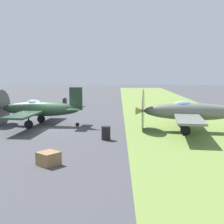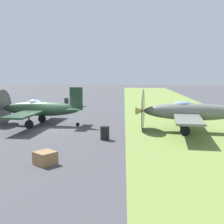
{
  "view_description": "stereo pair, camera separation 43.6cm",
  "coord_description": "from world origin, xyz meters",
  "px_view_note": "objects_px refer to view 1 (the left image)",
  "views": [
    {
      "loc": [
        -23.94,
        -5.42,
        4.51
      ],
      "look_at": [
        0.02,
        -4.93,
        1.32
      ],
      "focal_mm": 49.09,
      "sensor_mm": 36.0,
      "label": 1
    },
    {
      "loc": [
        -23.92,
        -5.85,
        4.51
      ],
      "look_at": [
        0.02,
        -4.93,
        1.32
      ],
      "focal_mm": 49.09,
      "sensor_mm": 36.0,
      "label": 2
    }
  ],
  "objects_px": {
    "ground_crew_chief": "(65,104)",
    "supply_crate": "(49,158)",
    "airplane_lead": "(39,109)",
    "airplane_wingman": "(189,112)",
    "fuel_drum": "(106,133)"
  },
  "relations": [
    {
      "from": "airplane_wingman",
      "to": "ground_crew_chief",
      "type": "height_order",
      "value": "airplane_wingman"
    },
    {
      "from": "airplane_wingman",
      "to": "supply_crate",
      "type": "distance_m",
      "value": 12.22
    },
    {
      "from": "airplane_lead",
      "to": "supply_crate",
      "type": "relative_size",
      "value": 10.55
    },
    {
      "from": "ground_crew_chief",
      "to": "fuel_drum",
      "type": "xyz_separation_m",
      "value": [
        -14.09,
        -5.18,
        -0.46
      ]
    },
    {
      "from": "airplane_lead",
      "to": "airplane_wingman",
      "type": "distance_m",
      "value": 12.15
    },
    {
      "from": "ground_crew_chief",
      "to": "fuel_drum",
      "type": "relative_size",
      "value": 1.92
    },
    {
      "from": "airplane_lead",
      "to": "ground_crew_chief",
      "type": "bearing_deg",
      "value": 1.84
    },
    {
      "from": "airplane_lead",
      "to": "supply_crate",
      "type": "height_order",
      "value": "airplane_lead"
    },
    {
      "from": "ground_crew_chief",
      "to": "supply_crate",
      "type": "bearing_deg",
      "value": 42.23
    },
    {
      "from": "airplane_lead",
      "to": "fuel_drum",
      "type": "height_order",
      "value": "airplane_lead"
    },
    {
      "from": "airplane_wingman",
      "to": "fuel_drum",
      "type": "bearing_deg",
      "value": 123.34
    },
    {
      "from": "airplane_lead",
      "to": "fuel_drum",
      "type": "relative_size",
      "value": 10.55
    },
    {
      "from": "airplane_lead",
      "to": "airplane_wingman",
      "type": "xyz_separation_m",
      "value": [
        -2.27,
        -11.94,
        0.1
      ]
    },
    {
      "from": "airplane_wingman",
      "to": "fuel_drum",
      "type": "height_order",
      "value": "airplane_wingman"
    },
    {
      "from": "airplane_lead",
      "to": "fuel_drum",
      "type": "bearing_deg",
      "value": -126.17
    }
  ]
}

